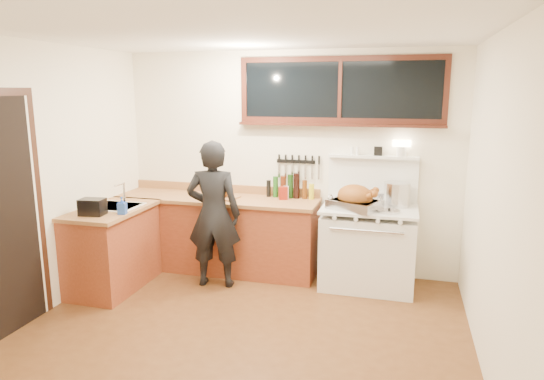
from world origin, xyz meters
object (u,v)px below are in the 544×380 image
(vintage_stove, at_px, (368,245))
(man, at_px, (214,214))
(cutting_board, at_px, (223,194))
(roast_turkey, at_px, (355,199))

(vintage_stove, bearing_deg, man, -165.25)
(man, distance_m, cutting_board, 0.45)
(man, height_order, cutting_board, man)
(man, bearing_deg, roast_turkey, 11.45)
(man, relative_size, cutting_board, 4.08)
(cutting_board, bearing_deg, vintage_stove, 0.23)
(vintage_stove, distance_m, roast_turkey, 0.57)
(cutting_board, bearing_deg, man, -82.53)
(roast_turkey, bearing_deg, cutting_board, 175.48)
(cutting_board, distance_m, roast_turkey, 1.56)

